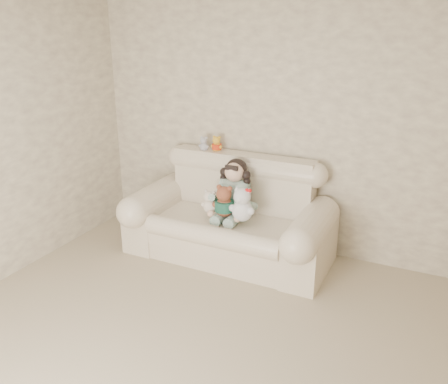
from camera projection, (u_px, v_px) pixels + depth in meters
wall_back at (294, 130)px, 4.80m from camera, size 4.50×0.00×4.50m
sofa at (228, 210)px, 4.85m from camera, size 2.10×0.95×1.03m
seated_child at (235, 188)px, 4.83m from camera, size 0.45×0.52×0.63m
brown_teddy at (224, 198)px, 4.69m from camera, size 0.29×0.26×0.38m
white_cat at (243, 201)px, 4.57m from camera, size 0.32×0.28×0.42m
cream_teddy at (210, 200)px, 4.78m from camera, size 0.21×0.17×0.29m
yellow_mini_bear at (217, 142)px, 5.08m from camera, size 0.16×0.13×0.21m
grey_mini_plush at (204, 142)px, 5.12m from camera, size 0.14×0.13×0.19m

